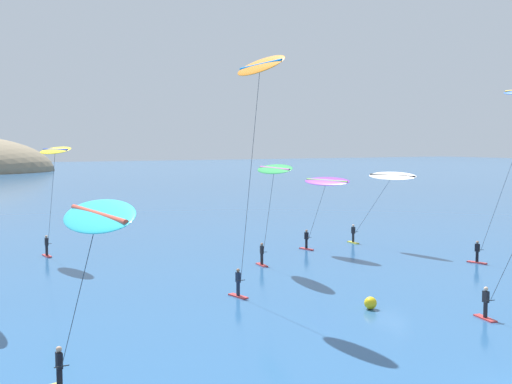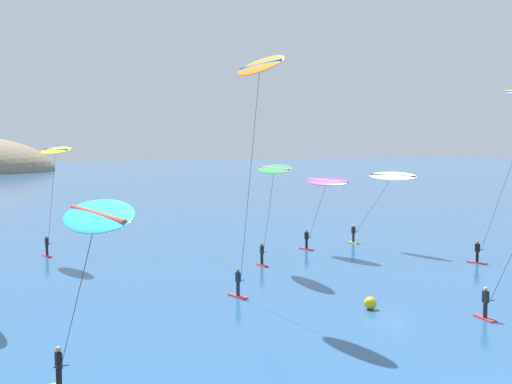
{
  "view_description": "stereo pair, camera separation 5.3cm",
  "coord_description": "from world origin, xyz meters",
  "views": [
    {
      "loc": [
        -20.45,
        -13.63,
        9.18
      ],
      "look_at": [
        0.83,
        24.26,
        5.84
      ],
      "focal_mm": 45.0,
      "sensor_mm": 36.0,
      "label": 1
    },
    {
      "loc": [
        -20.4,
        -13.66,
        9.18
      ],
      "look_at": [
        0.83,
        24.26,
        5.84
      ],
      "focal_mm": 45.0,
      "sensor_mm": 36.0,
      "label": 2
    }
  ],
  "objects": [
    {
      "name": "kitesurfer_white",
      "position": [
        16.4,
        28.75,
        5.83
      ],
      "size": [
        1.79,
        7.92,
        6.76
      ],
      "color": "yellow",
      "rests_on": "ground"
    },
    {
      "name": "kitesurfer_purple",
      "position": [
        10.4,
        29.64,
        5.64
      ],
      "size": [
        2.17,
        5.94,
        6.41
      ],
      "color": "red",
      "rests_on": "ground"
    },
    {
      "name": "marker_buoy",
      "position": [
        2.11,
        13.61,
        0.35
      ],
      "size": [
        0.7,
        0.7,
        0.7
      ],
      "primitive_type": "sphere",
      "color": "yellow",
      "rests_on": "ground"
    },
    {
      "name": "kitesurfer_green",
      "position": [
        2.8,
        25.27,
        6.86
      ],
      "size": [
        2.37,
        6.23,
        7.72
      ],
      "color": "red",
      "rests_on": "ground"
    },
    {
      "name": "kitesurfer_orange",
      "position": [
        -2.99,
        17.21,
        12.4
      ],
      "size": [
        1.49,
        5.94,
        13.97
      ],
      "color": "red",
      "rests_on": "ground"
    },
    {
      "name": "kitesurfer_cyan",
      "position": [
        -15.32,
        5.52,
        6.58
      ],
      "size": [
        1.76,
        8.25,
        7.52
      ],
      "color": "yellow",
      "rests_on": "ground"
    },
    {
      "name": "kitesurfer_yellow",
      "position": [
        -9.76,
        37.3,
        8.03
      ],
      "size": [
        2.38,
        5.82,
        8.96
      ],
      "color": "red",
      "rests_on": "ground"
    }
  ]
}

